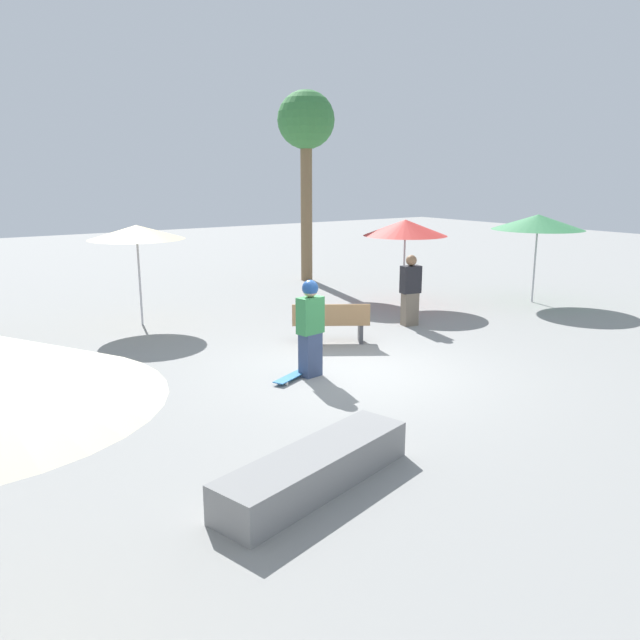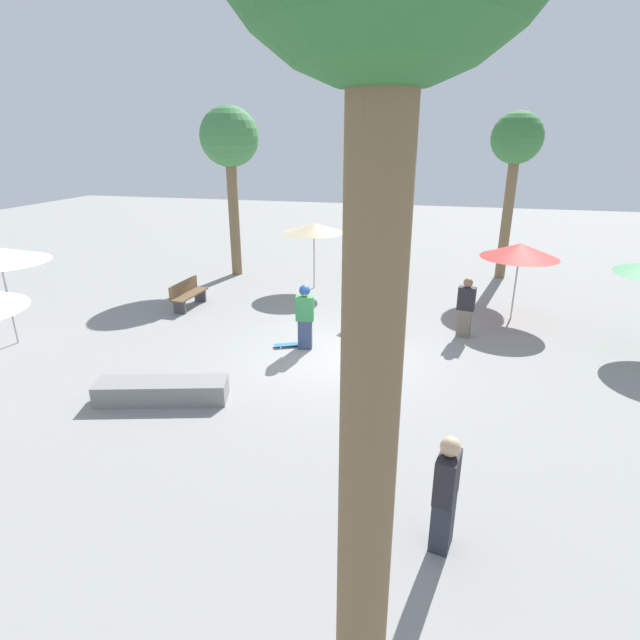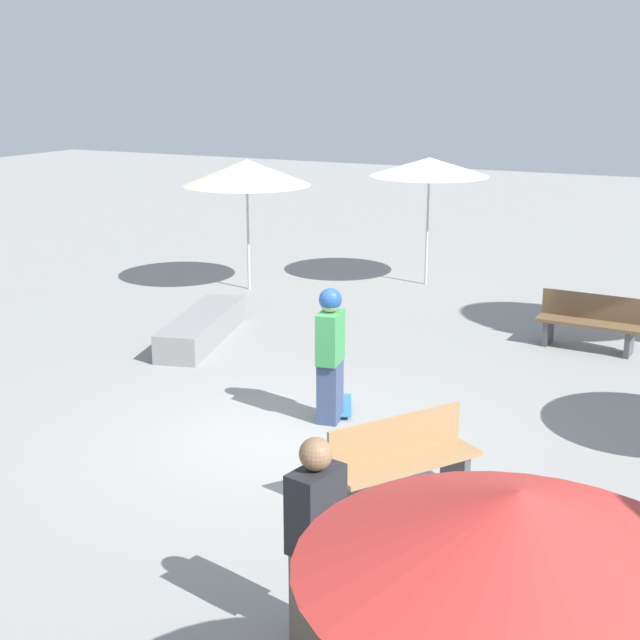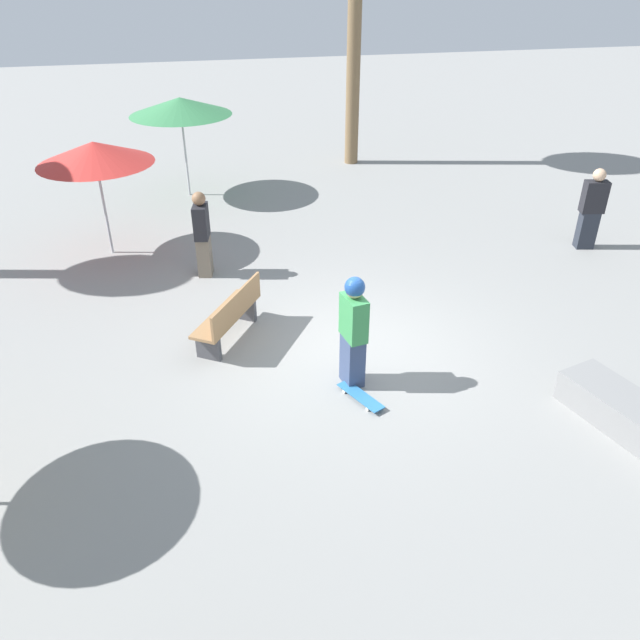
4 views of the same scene
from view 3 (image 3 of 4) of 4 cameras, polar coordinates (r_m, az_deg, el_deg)
ground_plane at (r=10.62m, az=-2.30°, el=-7.63°), size 60.00×60.00×0.00m
skater_main at (r=10.83m, az=0.66°, el=-1.97°), size 0.32×0.49×1.70m
skateboard at (r=11.48m, az=1.51°, el=-5.48°), size 0.52×0.81×0.07m
concrete_ledge at (r=14.43m, az=-7.55°, el=-0.48°), size 1.35×2.74×0.44m
bench_near at (r=14.46m, az=16.89°, el=-0.15°), size 1.62×0.52×0.85m
bench_far at (r=9.08m, az=5.35°, el=-8.94°), size 1.23×1.58×0.85m
shade_umbrella_red at (r=4.50m, az=12.58°, el=-13.01°), size 2.21×2.21×2.28m
shade_umbrella_white at (r=17.91m, az=7.01°, el=9.71°), size 2.37×2.37×2.56m
shade_umbrella_cream at (r=17.45m, az=-4.71°, el=9.40°), size 2.48×2.48×2.56m
bystander_watching at (r=6.84m, az=-0.27°, el=-13.92°), size 0.33×0.49×1.64m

